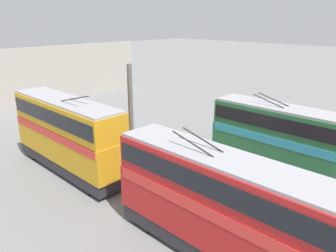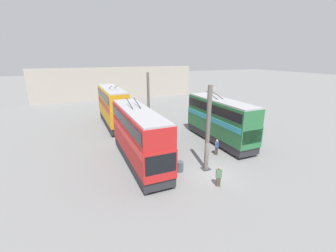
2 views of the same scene
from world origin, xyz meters
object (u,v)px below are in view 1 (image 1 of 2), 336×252
object	(u,v)px
bus_right_mid	(220,202)
person_by_right_row	(222,214)
bus_left_near	(285,138)
bus_right_far	(67,131)
oil_drum	(303,249)
person_aisle_midway	(206,183)
person_by_left_row	(311,191)

from	to	relation	value
bus_right_mid	person_by_right_row	xyz separation A→B (m)	(1.11, -1.89, -2.02)
bus_left_near	bus_right_mid	size ratio (longest dim) A/B	0.95
bus_right_far	oil_drum	world-z (taller)	bus_right_far
bus_right_far	oil_drum	xyz separation A→B (m)	(-15.81, -2.67, -2.55)
bus_left_near	person_aisle_midway	xyz separation A→B (m)	(2.14, 5.86, -1.98)
bus_left_near	oil_drum	xyz separation A→B (m)	(-4.53, 7.17, -2.34)
person_by_right_row	bus_right_far	bearing A→B (deg)	-129.07
person_aisle_midway	person_by_left_row	world-z (taller)	person_by_left_row
person_by_left_row	bus_left_near	bearing A→B (deg)	108.54
bus_left_near	bus_right_mid	bearing A→B (deg)	99.46
person_aisle_midway	oil_drum	bearing A→B (deg)	108.26
bus_right_far	oil_drum	distance (m)	16.23
bus_right_mid	person_by_left_row	xyz separation A→B (m)	(-1.29, -7.52, -2.02)
person_aisle_midway	bus_right_far	bearing A→B (deg)	-37.06
bus_right_mid	bus_right_far	distance (m)	12.92
oil_drum	person_aisle_midway	bearing A→B (deg)	-11.15
bus_right_mid	person_by_right_row	world-z (taller)	bus_right_mid
bus_right_mid	oil_drum	xyz separation A→B (m)	(-2.89, -2.67, -2.41)
oil_drum	bus_right_mid	bearing A→B (deg)	42.70
bus_right_mid	person_by_right_row	bearing A→B (deg)	-59.55
bus_left_near	person_by_left_row	xyz separation A→B (m)	(-2.93, 2.32, -1.94)
person_by_right_row	bus_right_mid	bearing A→B (deg)	-17.73
person_by_left_row	oil_drum	bearing A→B (deg)	-104.74
bus_right_mid	oil_drum	world-z (taller)	bus_right_mid
person_by_left_row	bus_right_mid	bearing A→B (deg)	-132.73
bus_right_far	person_by_left_row	world-z (taller)	bus_right_far
bus_left_near	person_by_right_row	xyz separation A→B (m)	(-0.53, 7.95, -1.94)
bus_right_far	person_by_left_row	bearing A→B (deg)	-152.12
bus_left_near	person_by_right_row	size ratio (longest dim) A/B	6.36
person_aisle_midway	person_by_right_row	size ratio (longest dim) A/B	0.96
person_aisle_midway	person_by_right_row	world-z (taller)	person_by_right_row
bus_right_mid	bus_right_far	bearing A→B (deg)	0.00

